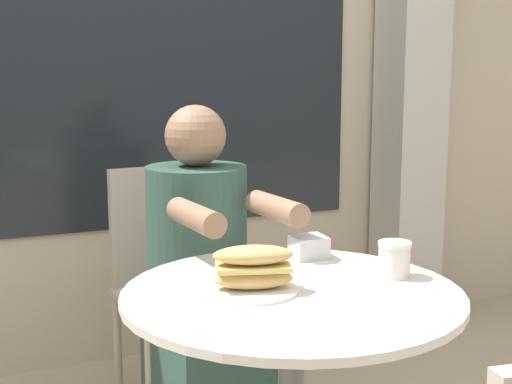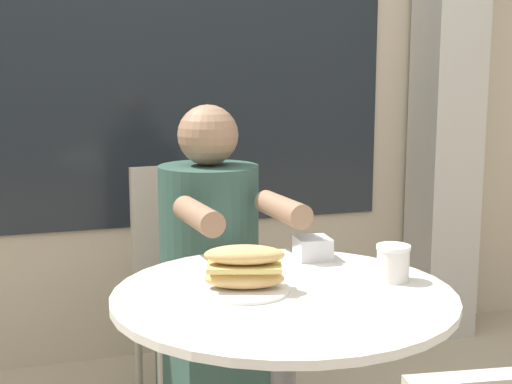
# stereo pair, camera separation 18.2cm
# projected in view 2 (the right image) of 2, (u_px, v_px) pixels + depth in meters

# --- Properties ---
(storefront_wall) EXTENTS (8.00, 0.09, 2.80)m
(storefront_wall) POSITION_uv_depth(u_px,v_px,m) (163.00, 22.00, 2.91)
(storefront_wall) COLOR #B7A88E
(storefront_wall) RESTS_ON ground_plane
(lattice_pillar) EXTENTS (0.25, 0.25, 2.40)m
(lattice_pillar) POSITION_uv_depth(u_px,v_px,m) (448.00, 71.00, 3.14)
(lattice_pillar) COLOR #B2ADA3
(lattice_pillar) RESTS_ON ground_plane
(cafe_table) EXTENTS (0.80, 0.80, 0.70)m
(cafe_table) POSITION_uv_depth(u_px,v_px,m) (283.00, 365.00, 1.68)
(cafe_table) COLOR beige
(cafe_table) RESTS_ON ground_plane
(diner_chair) EXTENTS (0.41, 0.41, 0.87)m
(diner_chair) POSITION_uv_depth(u_px,v_px,m) (186.00, 265.00, 2.53)
(diner_chair) COLOR #ADA393
(diner_chair) RESTS_ON ground_plane
(seated_diner) EXTENTS (0.35, 0.57, 1.11)m
(seated_diner) POSITION_uv_depth(u_px,v_px,m) (213.00, 305.00, 2.22)
(seated_diner) COLOR #2D4C42
(seated_diner) RESTS_ON ground_plane
(sandwich_on_plate) EXTENTS (0.21, 0.21, 0.11)m
(sandwich_on_plate) POSITION_uv_depth(u_px,v_px,m) (244.00, 271.00, 1.65)
(sandwich_on_plate) COLOR white
(sandwich_on_plate) RESTS_ON cafe_table
(drink_cup) EXTENTS (0.08, 0.08, 0.09)m
(drink_cup) POSITION_uv_depth(u_px,v_px,m) (392.00, 262.00, 1.73)
(drink_cup) COLOR silver
(drink_cup) RESTS_ON cafe_table
(napkin_box) EXTENTS (0.10, 0.10, 0.06)m
(napkin_box) POSITION_uv_depth(u_px,v_px,m) (313.00, 248.00, 1.93)
(napkin_box) COLOR silver
(napkin_box) RESTS_ON cafe_table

